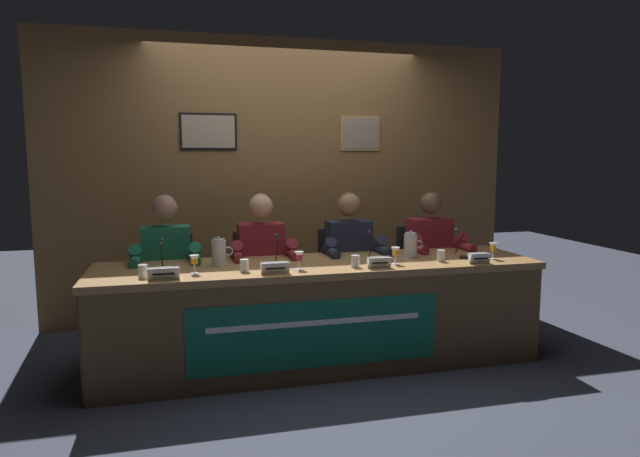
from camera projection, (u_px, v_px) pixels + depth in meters
The scene contains 29 objects.
ground_plane at pixel (320, 362), 4.07m from camera, with size 12.00×12.00×0.00m, color #383D4C.
wall_back_panelled at pixel (286, 180), 5.17m from camera, with size 4.41×0.14×2.60m.
conference_table at pixel (323, 298), 3.90m from camera, with size 3.21×0.82×0.75m.
chair_far_left at pixel (168, 294), 4.32m from camera, with size 0.44×0.45×0.91m.
panelist_far_left at pixel (166, 264), 4.09m from camera, with size 0.51×0.48×1.23m.
nameplate_far_left at pixel (164, 273), 3.41m from camera, with size 0.19×0.06×0.08m.
juice_glass_far_left at pixel (194, 261), 3.58m from camera, with size 0.06×0.06×0.12m.
water_cup_far_left at pixel (143, 272), 3.46m from camera, with size 0.06×0.06×0.08m.
microphone_far_left at pixel (162, 261), 3.64m from camera, with size 0.06×0.17×0.22m.
chair_center_left at pixel (260, 289), 4.50m from camera, with size 0.44×0.45×0.91m.
panelist_center_left at pixel (263, 260), 4.27m from camera, with size 0.51×0.48×1.23m.
nameplate_center_left at pixel (275, 268), 3.58m from camera, with size 0.19×0.06×0.08m.
juice_glass_center_left at pixel (299, 257), 3.72m from camera, with size 0.06×0.06×0.12m.
water_cup_center_left at pixel (244, 266), 3.65m from camera, with size 0.06×0.06×0.08m.
microphone_center_left at pixel (278, 255), 3.85m from camera, with size 0.06×0.17×0.22m.
chair_center_right at pixel (344, 284), 4.67m from camera, with size 0.44×0.45×0.91m.
panelist_center_right at pixel (351, 256), 4.45m from camera, with size 0.51×0.48×1.23m.
nameplate_center_right at pixel (379, 262), 3.77m from camera, with size 0.17×0.06×0.08m.
juice_glass_center_right at pixel (395, 252), 3.90m from camera, with size 0.06×0.06×0.12m.
water_cup_center_right at pixel (355, 262), 3.80m from camera, with size 0.06×0.06×0.08m.
microphone_center_right at pixel (373, 251), 4.04m from camera, with size 0.06×0.17×0.22m.
chair_far_right at pixel (422, 279), 4.85m from camera, with size 0.44×0.45×0.91m.
panelist_far_right at pixel (433, 252), 4.62m from camera, with size 0.51×0.48×1.23m.
nameplate_far_right at pixel (479, 258), 3.93m from camera, with size 0.16×0.06×0.08m.
juice_glass_far_right at pixel (493, 248), 4.10m from camera, with size 0.06×0.06×0.12m.
water_cup_far_right at pixel (441, 256), 4.02m from camera, with size 0.06×0.06×0.08m.
microphone_far_right at pixel (461, 248), 4.16m from camera, with size 0.06×0.17×0.22m.
water_pitcher_left_side at pixel (219, 252), 3.86m from camera, with size 0.15×0.10×0.21m.
water_pitcher_right_side at pixel (411, 245), 4.17m from camera, with size 0.15×0.10×0.21m.
Camera 1 is at (-0.97, -3.79, 1.51)m, focal length 30.64 mm.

